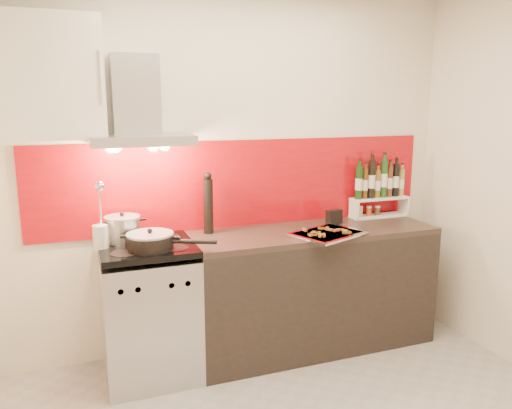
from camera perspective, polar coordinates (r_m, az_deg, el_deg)
name	(u,v)px	position (r m, az deg, el deg)	size (l,w,h in m)	color
back_wall	(235,173)	(3.66, -2.45, 3.63)	(3.40, 0.02, 2.60)	silver
backsplash	(242,184)	(3.68, -1.64, 2.41)	(3.00, 0.02, 0.64)	#990813
range_stove	(150,312)	(3.46, -12.06, -11.94)	(0.60, 0.60, 0.91)	#B7B7BA
counter	(312,288)	(3.79, 6.39, -9.44)	(1.80, 0.60, 0.90)	black
range_hood	(138,113)	(3.32, -13.39, 10.17)	(0.62, 0.50, 0.61)	#B7B7BA
upper_cabinet	(41,78)	(3.29, -23.35, 13.16)	(0.70, 0.35, 0.72)	white
stock_pot	(123,229)	(3.38, -14.99, -2.70)	(0.23, 0.23, 0.20)	#B7B7BA
saute_pan	(151,241)	(3.17, -11.88, -4.11)	(0.53, 0.34, 0.13)	black
utensil_jar	(100,229)	(3.25, -17.37, -2.72)	(0.09, 0.14, 0.45)	silver
pepper_mill	(208,204)	(3.50, -5.49, 0.07)	(0.07, 0.07, 0.44)	black
step_shelf	(379,190)	(4.11, 13.87, 1.59)	(0.49, 0.13, 0.47)	white
caddy_box	(334,217)	(3.81, 8.92, -1.38)	(0.12, 0.05, 0.11)	black
baking_tray	(327,233)	(3.50, 8.16, -3.29)	(0.57, 0.51, 0.03)	silver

